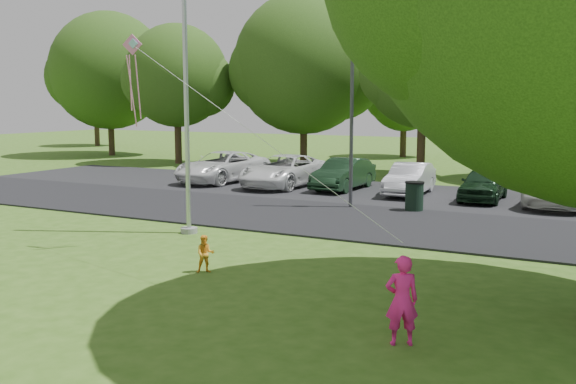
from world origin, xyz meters
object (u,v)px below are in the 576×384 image
at_px(flagpole, 186,91).
at_px(kite, 140,67).
at_px(woman, 402,300).
at_px(street_lamp, 359,98).
at_px(child_yellow, 205,254).
at_px(trash_can, 414,197).

distance_m(flagpole, kite, 2.55).
height_order(flagpole, woman, flagpole).
bearing_deg(kite, woman, -37.09).
xyz_separation_m(flagpole, woman, (8.29, -5.68, -3.43)).
bearing_deg(street_lamp, child_yellow, -112.05).
distance_m(street_lamp, kite, 9.27).
bearing_deg(flagpole, woman, -34.42).
height_order(flagpole, trash_can, flagpole).
xyz_separation_m(street_lamp, kite, (-2.43, -8.92, 0.71)).
bearing_deg(kite, child_yellow, -36.43).
distance_m(flagpole, street_lamp, 7.06).
height_order(woman, kite, kite).
bearing_deg(street_lamp, woman, -88.79).
height_order(woman, child_yellow, woman).
xyz_separation_m(woman, kite, (-7.89, 3.23, 3.99)).
bearing_deg(flagpole, trash_can, 54.05).
bearing_deg(trash_can, woman, -74.54).
bearing_deg(street_lamp, flagpole, -136.65).
relative_size(street_lamp, kite, 0.79).
distance_m(street_lamp, woman, 13.72).
height_order(trash_can, woman, woman).
xyz_separation_m(flagpole, street_lamp, (2.83, 6.47, -0.15)).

